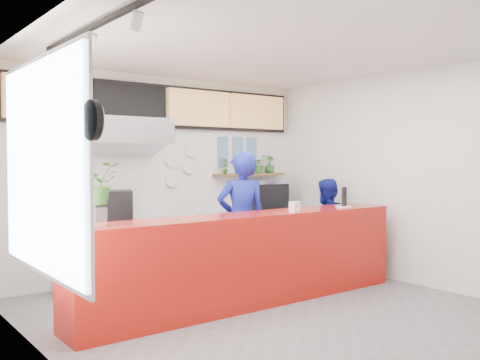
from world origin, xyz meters
TOP-DOWN VIEW (x-y plane):
  - floor at (0.00, 0.00)m, footprint 5.00×5.00m
  - ceiling at (0.00, 0.00)m, footprint 5.00×5.00m
  - wall_back at (0.00, 2.50)m, footprint 5.00×0.00m
  - wall_left at (-2.50, 0.00)m, footprint 0.00×5.00m
  - wall_right at (2.50, 0.00)m, footprint 0.00×5.00m
  - service_counter at (0.00, 0.40)m, footprint 4.50×0.60m
  - cream_band at (0.00, 2.49)m, footprint 5.00×0.02m
  - prep_bench at (-0.80, 2.20)m, footprint 1.80×0.60m
  - panini_oven at (-0.93, 2.20)m, footprint 0.63×0.63m
  - extraction_hood at (-0.80, 2.15)m, footprint 1.20×0.70m
  - hood_lip at (-0.80, 2.15)m, footprint 1.20×0.69m
  - right_bench at (1.50, 2.20)m, footprint 1.80×0.60m
  - espresso_machine at (1.73, 2.20)m, footprint 0.70×0.50m
  - espresso_tray at (1.73, 2.20)m, footprint 0.75×0.58m
  - herb_shelf at (1.60, 2.40)m, footprint 1.40×0.18m
  - menu_board_far_left at (-1.75, 2.38)m, footprint 1.10×0.10m
  - menu_board_mid_left at (-0.59, 2.38)m, footprint 1.10×0.10m
  - menu_board_mid_right at (0.57, 2.38)m, footprint 1.10×0.10m
  - menu_board_far_right at (1.73, 2.38)m, footprint 1.10×0.10m
  - soffit at (0.00, 2.46)m, footprint 4.80×0.04m
  - window_pane at (-2.47, 0.30)m, footprint 0.04×2.20m
  - window_frame at (-2.45, 0.30)m, footprint 0.03×2.30m
  - wall_clock_rim at (-2.46, -0.90)m, footprint 0.05×0.30m
  - wall_clock_face at (-2.43, -0.90)m, footprint 0.02×0.26m
  - track_rail at (-2.10, 0.00)m, footprint 0.05×2.40m
  - dec_plate_a at (0.15, 2.47)m, footprint 0.24×0.03m
  - dec_plate_b at (0.45, 2.47)m, footprint 0.24×0.03m
  - dec_plate_c at (0.15, 2.47)m, footprint 0.24×0.03m
  - dec_plate_d at (0.50, 2.47)m, footprint 0.24×0.03m
  - photo_frame_a at (1.10, 2.48)m, footprint 0.20×0.02m
  - photo_frame_b at (1.40, 2.48)m, footprint 0.20×0.02m
  - photo_frame_c at (1.70, 2.48)m, footprint 0.20×0.02m
  - photo_frame_d at (1.10, 2.48)m, footprint 0.20×0.02m
  - photo_frame_e at (1.40, 2.48)m, footprint 0.20×0.02m
  - photo_frame_f at (1.70, 2.48)m, footprint 0.20×0.02m
  - staff_center at (0.36, 1.01)m, footprint 0.79×0.66m
  - staff_right at (2.01, 1.04)m, footprint 0.82×0.71m
  - herb_a at (1.09, 2.40)m, footprint 0.17×0.14m
  - herb_b at (1.50, 2.40)m, footprint 0.21×0.19m
  - herb_c at (1.79, 2.40)m, footprint 0.33×0.31m
  - herb_d at (2.04, 2.40)m, footprint 0.19×0.17m
  - glass_vase at (-1.91, 0.32)m, footprint 0.20×0.20m
  - basil_vase at (-1.91, 0.32)m, footprint 0.43×0.39m
  - napkin_holder at (0.67, 0.31)m, footprint 0.16×0.12m
  - white_plate at (1.59, 0.30)m, footprint 0.21×0.21m
  - pepper_mill at (1.59, 0.30)m, footprint 0.09×0.09m

SIDE VIEW (x-z plane):
  - floor at x=0.00m, z-range 0.00..0.00m
  - prep_bench at x=-0.80m, z-range 0.00..0.90m
  - right_bench at x=1.50m, z-range 0.00..0.90m
  - service_counter at x=0.00m, z-range 0.00..1.10m
  - staff_right at x=2.01m, z-range 0.00..1.46m
  - staff_center at x=0.36m, z-range 0.00..1.86m
  - white_plate at x=1.59m, z-range 1.10..1.12m
  - panini_oven at x=-0.93m, z-range 0.90..1.33m
  - espresso_machine at x=1.73m, z-range 0.90..1.35m
  - napkin_holder at x=0.67m, z-range 1.10..1.22m
  - glass_vase at x=-1.91m, z-range 1.10..1.29m
  - pepper_mill at x=1.59m, z-range 1.11..1.38m
  - espresso_tray at x=1.73m, z-range 1.35..1.41m
  - dec_plate_c at x=0.15m, z-range 1.33..1.57m
  - wall_back at x=0.00m, z-range -1.00..4.00m
  - wall_left at x=-2.50m, z-range -1.00..4.00m
  - wall_right at x=2.50m, z-range -1.00..4.00m
  - herb_shelf at x=1.60m, z-range 1.48..1.52m
  - basil_vase at x=-1.91m, z-range 1.32..1.73m
  - dec_plate_b at x=0.45m, z-range 1.53..1.77m
  - herb_a at x=1.09m, z-range 1.52..1.80m
  - herb_c at x=1.79m, z-range 1.52..1.82m
  - herb_d at x=2.04m, z-range 1.52..1.82m
  - herb_b at x=1.50m, z-range 1.52..1.86m
  - window_pane at x=-2.47m, z-range 0.75..2.65m
  - window_frame at x=-2.45m, z-range 0.70..2.70m
  - dec_plate_a at x=0.15m, z-range 1.63..1.87m
  - photo_frame_d at x=1.10m, z-range 1.62..1.88m
  - photo_frame_e at x=1.40m, z-range 1.62..1.88m
  - photo_frame_f at x=1.70m, z-range 1.62..1.88m
  - dec_plate_d at x=0.50m, z-range 1.78..2.02m
  - hood_lip at x=-0.80m, z-range 1.79..2.11m
  - photo_frame_a at x=1.10m, z-range 1.88..2.12m
  - photo_frame_b at x=1.40m, z-range 1.88..2.12m
  - photo_frame_c at x=1.70m, z-range 1.88..2.12m
  - wall_clock_rim at x=-2.46m, z-range 1.90..2.20m
  - wall_clock_face at x=-2.43m, z-range 1.92..2.18m
  - extraction_hood at x=-0.80m, z-range 1.98..2.32m
  - menu_board_far_left at x=-1.75m, z-range 2.27..2.82m
  - menu_board_mid_left at x=-0.59m, z-range 2.27..2.82m
  - menu_board_mid_right at x=0.57m, z-range 2.27..2.82m
  - menu_board_far_right at x=1.73m, z-range 2.27..2.82m
  - soffit at x=0.00m, z-range 2.22..2.88m
  - cream_band at x=0.00m, z-range 2.20..3.00m
  - track_rail at x=-2.10m, z-range 2.92..2.96m
  - ceiling at x=0.00m, z-range 3.00..3.00m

